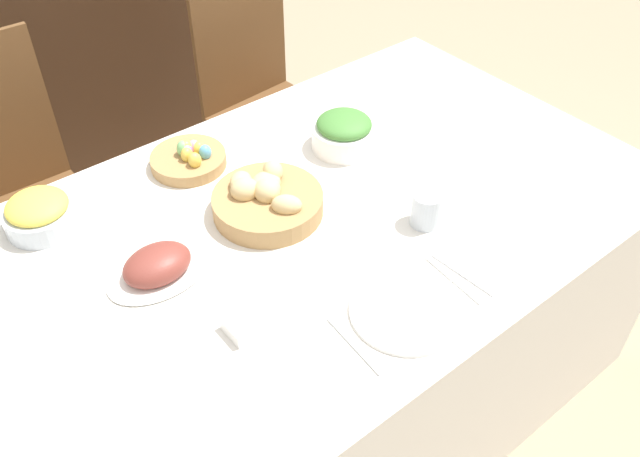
% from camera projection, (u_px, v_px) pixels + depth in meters
% --- Properties ---
extents(ground_plane, '(12.00, 12.00, 0.00)m').
position_uv_depth(ground_plane, '(310.00, 395.00, 2.23)').
color(ground_plane, tan).
extents(dining_table, '(1.86, 1.10, 0.77)m').
position_uv_depth(dining_table, '(309.00, 319.00, 1.98)').
color(dining_table, white).
rests_on(dining_table, ground).
extents(chair_far_right, '(0.45, 0.45, 1.01)m').
position_uv_depth(chair_far_right, '(263.00, 94.00, 2.62)').
color(chair_far_right, brown).
rests_on(chair_far_right, ground).
extents(chair_far_left, '(0.43, 0.43, 1.01)m').
position_uv_depth(chair_far_left, '(16.00, 193.00, 2.17)').
color(chair_far_left, brown).
rests_on(chair_far_left, ground).
extents(sideboard, '(1.44, 0.44, 1.00)m').
position_uv_depth(sideboard, '(20.00, 77.00, 2.80)').
color(sideboard, '#3D2616').
rests_on(sideboard, ground).
extents(bread_basket, '(0.28, 0.28, 0.11)m').
position_uv_depth(bread_basket, '(266.00, 199.00, 1.71)').
color(bread_basket, '#AD8451').
rests_on(bread_basket, dining_table).
extents(egg_basket, '(0.21, 0.21, 0.08)m').
position_uv_depth(egg_basket, '(189.00, 158.00, 1.87)').
color(egg_basket, '#AD8451').
rests_on(egg_basket, dining_table).
extents(ham_platter, '(0.25, 0.18, 0.07)m').
position_uv_depth(ham_platter, '(158.00, 266.00, 1.56)').
color(ham_platter, white).
rests_on(ham_platter, dining_table).
extents(green_salad_bowl, '(0.18, 0.18, 0.11)m').
position_uv_depth(green_salad_bowl, '(344.00, 132.00, 1.92)').
color(green_salad_bowl, white).
rests_on(green_salad_bowl, dining_table).
extents(pineapple_bowl, '(0.18, 0.18, 0.09)m').
position_uv_depth(pineapple_bowl, '(39.00, 213.00, 1.67)').
color(pineapple_bowl, silver).
rests_on(pineapple_bowl, dining_table).
extents(dinner_plate, '(0.25, 0.25, 0.01)m').
position_uv_depth(dinner_plate, '(406.00, 310.00, 1.48)').
color(dinner_plate, white).
rests_on(dinner_plate, dining_table).
extents(fork, '(0.02, 0.18, 0.00)m').
position_uv_depth(fork, '(354.00, 346.00, 1.41)').
color(fork, silver).
rests_on(fork, dining_table).
extents(knife, '(0.02, 0.18, 0.00)m').
position_uv_depth(knife, '(453.00, 280.00, 1.55)').
color(knife, silver).
rests_on(knife, dining_table).
extents(spoon, '(0.02, 0.18, 0.00)m').
position_uv_depth(spoon, '(462.00, 274.00, 1.57)').
color(spoon, silver).
rests_on(spoon, dining_table).
extents(drinking_cup, '(0.08, 0.08, 0.09)m').
position_uv_depth(drinking_cup, '(426.00, 209.00, 1.68)').
color(drinking_cup, silver).
rests_on(drinking_cup, dining_table).
extents(butter_dish, '(0.12, 0.07, 0.03)m').
position_uv_depth(butter_dish, '(252.00, 321.00, 1.45)').
color(butter_dish, white).
rests_on(butter_dish, dining_table).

